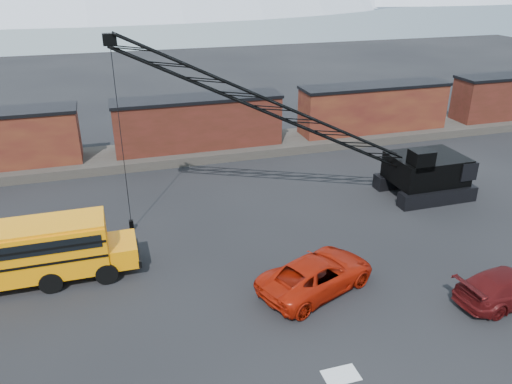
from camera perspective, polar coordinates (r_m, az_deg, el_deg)
ground at (r=23.39m, az=4.18°, el=-13.82°), size 160.00×160.00×0.00m
gravel_berm at (r=42.07m, az=-6.46°, el=4.75°), size 120.00×5.00×0.70m
boxcar_mid at (r=41.32m, az=-6.62°, el=7.90°), size 13.70×3.10×4.17m
boxcar_east_near at (r=46.73m, az=13.28°, el=9.36°), size 13.70×3.10×4.17m
snow_patch at (r=20.83m, az=9.68°, el=-19.95°), size 1.40×0.90×0.02m
school_bus at (r=27.00m, az=-26.55°, el=-6.37°), size 11.65×2.65×3.19m
red_pickup at (r=24.63m, az=6.97°, el=-9.28°), size 6.76×4.92×1.71m
maroon_suv at (r=26.54m, az=26.92°, el=-9.56°), size 5.63×2.72×1.58m
crawler_crane at (r=30.57m, az=5.47°, el=8.10°), size 22.96×4.20×11.53m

